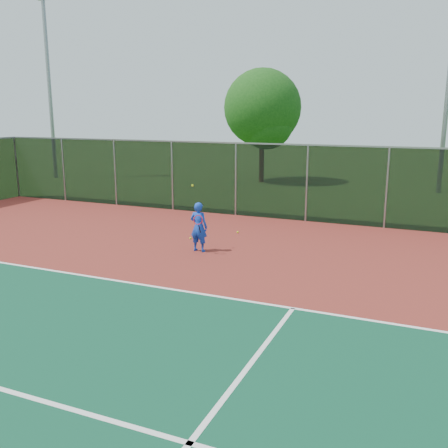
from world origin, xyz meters
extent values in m
plane|color=#255217|center=(0.00, 0.00, 0.00)|extent=(120.00, 120.00, 0.00)
cube|color=maroon|center=(0.00, 2.00, 0.01)|extent=(30.00, 20.00, 0.02)
cube|color=white|center=(2.00, 3.00, 0.03)|extent=(22.00, 0.10, 0.00)
cube|color=white|center=(2.00, -2.00, 0.03)|extent=(18.00, 0.10, 0.00)
cube|color=black|center=(0.00, 12.00, 1.52)|extent=(30.00, 0.04, 3.00)
cube|color=gray|center=(0.00, 12.00, 3.02)|extent=(30.00, 0.06, 0.06)
imported|color=blue|center=(-1.96, 6.38, 0.79)|extent=(0.57, 0.38, 1.55)
cylinder|color=black|center=(-1.81, 6.13, 0.80)|extent=(0.03, 0.15, 0.27)
torus|color=#A51414|center=(-1.81, 6.03, 1.10)|extent=(0.30, 0.13, 0.29)
sphere|color=#BEE01A|center=(-2.21, 6.48, 2.06)|extent=(0.07, 0.07, 0.07)
sphere|color=#BEE01A|center=(-1.72, 9.04, 0.06)|extent=(0.07, 0.07, 0.07)
sphere|color=#BEE01A|center=(-2.89, 7.60, 0.06)|extent=(0.07, 0.07, 0.07)
cylinder|color=gray|center=(-18.57, 18.76, 5.50)|extent=(0.24, 0.24, 11.00)
cylinder|color=gray|center=(4.79, 21.94, 5.50)|extent=(0.24, 0.24, 11.00)
cylinder|color=#382614|center=(-5.36, 22.11, 1.31)|extent=(0.30, 0.30, 2.62)
sphere|color=#154512|center=(-5.36, 22.11, 4.51)|extent=(4.65, 4.65, 4.65)
sphere|color=#154512|center=(-4.96, 21.81, 3.63)|extent=(3.20, 3.20, 3.20)
camera|label=1|loc=(4.68, -7.08, 4.27)|focal=40.00mm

